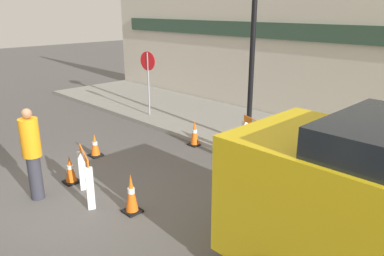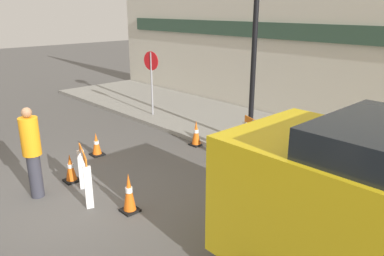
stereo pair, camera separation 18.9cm
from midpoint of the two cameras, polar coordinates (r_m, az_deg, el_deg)
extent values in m
plane|color=#565451|center=(7.55, -22.01, -11.13)|extent=(60.00, 60.00, 0.00)
cube|color=gray|center=(11.11, 9.59, -0.40)|extent=(18.00, 3.66, 0.11)
cube|color=beige|center=(12.17, 15.94, 13.71)|extent=(18.00, 0.12, 5.50)
cube|color=#2D4738|center=(12.07, 15.68, 13.94)|extent=(16.20, 0.10, 0.50)
cylinder|color=black|center=(9.92, 9.32, -1.57)|extent=(0.29, 0.29, 0.24)
cylinder|color=black|center=(9.43, 9.98, 10.79)|extent=(0.13, 0.13, 4.52)
cylinder|color=gray|center=(12.26, -5.71, 6.67)|extent=(0.06, 0.06, 2.04)
cylinder|color=red|center=(12.13, -5.82, 10.14)|extent=(0.59, 0.12, 0.60)
cube|color=white|center=(8.19, 11.96, -4.08)|extent=(0.10, 0.14, 0.97)
cube|color=white|center=(8.93, 8.64, -2.02)|extent=(0.10, 0.14, 0.97)
cube|color=orange|center=(8.37, 10.44, 0.58)|extent=(0.94, 0.38, 0.15)
cube|color=white|center=(8.37, 10.44, 0.58)|extent=(0.29, 0.14, 0.14)
cube|color=white|center=(7.80, -15.76, -6.13)|extent=(0.10, 0.14, 0.82)
cube|color=white|center=(7.04, -14.75, -8.75)|extent=(0.10, 0.14, 0.82)
cube|color=orange|center=(7.23, -15.60, -3.87)|extent=(0.86, 0.33, 0.15)
cube|color=white|center=(7.23, -15.60, -3.87)|extent=(0.27, 0.12, 0.14)
cube|color=black|center=(6.97, -8.64, -12.28)|extent=(0.30, 0.30, 0.04)
cone|color=orange|center=(6.79, -8.78, -9.56)|extent=(0.23, 0.23, 0.71)
cylinder|color=white|center=(6.77, -8.80, -9.30)|extent=(0.13, 0.13, 0.10)
cube|color=black|center=(9.97, 1.17, -2.52)|extent=(0.30, 0.30, 0.04)
cone|color=orange|center=(9.86, 1.18, -0.66)|extent=(0.22, 0.22, 0.64)
cylinder|color=white|center=(9.85, 1.18, -0.48)|extent=(0.13, 0.13, 0.09)
cube|color=black|center=(9.59, -13.69, -3.91)|extent=(0.30, 0.30, 0.04)
cone|color=orange|center=(9.49, -13.82, -2.30)|extent=(0.23, 0.22, 0.53)
cylinder|color=white|center=(9.48, -13.83, -2.15)|extent=(0.13, 0.13, 0.07)
cube|color=black|center=(8.34, -17.21, -7.62)|extent=(0.30, 0.30, 0.04)
cone|color=orange|center=(8.22, -17.41, -5.70)|extent=(0.23, 0.23, 0.57)
cylinder|color=white|center=(8.20, -17.42, -5.51)|extent=(0.13, 0.13, 0.08)
cube|color=black|center=(7.73, 9.70, -9.13)|extent=(0.30, 0.30, 0.04)
cone|color=orange|center=(7.62, 9.79, -7.50)|extent=(0.22, 0.22, 0.45)
cylinder|color=white|center=(7.61, 9.80, -7.34)|extent=(0.13, 0.13, 0.06)
cylinder|color=#33333D|center=(7.76, -22.11, -6.75)|extent=(0.33, 0.33, 0.87)
cylinder|color=orange|center=(7.49, -22.81, -1.20)|extent=(0.46, 0.46, 0.72)
sphere|color=#8E6647|center=(7.36, -23.23, 2.17)|extent=(0.25, 0.25, 0.19)
cylinder|color=black|center=(6.46, 22.21, -13.24)|extent=(0.60, 0.18, 0.60)
camera|label=1|loc=(0.09, -89.33, 0.21)|focal=35.00mm
camera|label=2|loc=(0.09, 90.67, -0.21)|focal=35.00mm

